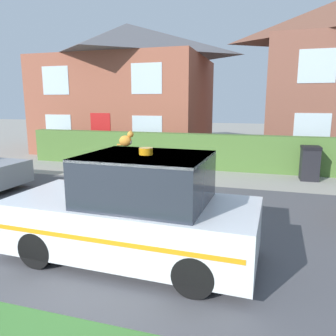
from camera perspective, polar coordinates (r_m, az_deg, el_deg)
name	(u,v)px	position (r m, az deg, el deg)	size (l,w,h in m)	color
road_strip	(144,220)	(7.40, -4.13, -9.05)	(28.00, 6.79, 0.01)	#4C4C51
garden_hedge	(210,152)	(12.89, 7.31, 2.82)	(15.63, 0.54, 1.37)	#4C7233
police_car	(135,212)	(5.45, -5.70, -7.64)	(4.15, 1.90, 1.88)	black
cat	(127,140)	(5.32, -7.23, 4.90)	(0.30, 0.18, 0.26)	orange
house_left	(128,87)	(18.45, -6.97, 13.79)	(8.68, 6.81, 6.65)	#93513D
wheelie_bin	(310,163)	(11.99, 23.45, 0.80)	(0.62, 0.67, 1.15)	black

